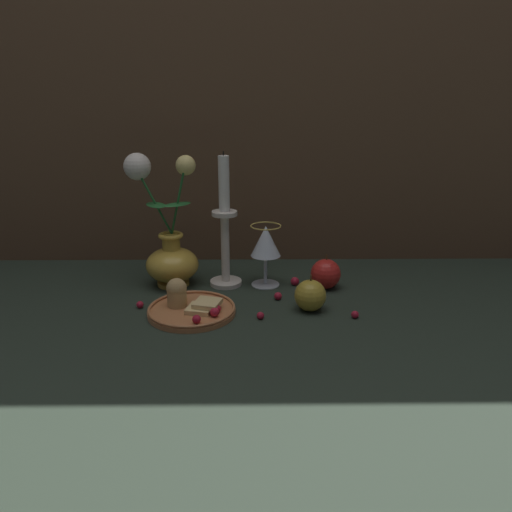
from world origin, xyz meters
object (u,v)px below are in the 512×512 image
(apple_near_glass, at_px, (310,295))
(wine_glass, at_px, (266,244))
(plate_with_pastries, at_px, (190,306))
(candlestick, at_px, (225,231))
(vase, at_px, (168,245))
(apple_beside_vase, at_px, (326,274))

(apple_near_glass, bearing_deg, wine_glass, 121.59)
(plate_with_pastries, distance_m, apple_near_glass, 0.25)
(candlestick, height_order, apple_near_glass, candlestick)
(vase, relative_size, plate_with_pastries, 1.69)
(vase, xyz_separation_m, candlestick, (0.13, -0.00, 0.03))
(candlestick, xyz_separation_m, apple_near_glass, (0.18, -0.15, -0.10))
(apple_near_glass, bearing_deg, plate_with_pastries, -177.02)
(vase, relative_size, wine_glass, 2.11)
(apple_beside_vase, bearing_deg, apple_near_glass, -112.06)
(plate_with_pastries, xyz_separation_m, wine_glass, (0.16, 0.16, 0.09))
(vase, xyz_separation_m, plate_with_pastries, (0.07, -0.16, -0.08))
(wine_glass, bearing_deg, apple_beside_vase, -8.69)
(vase, relative_size, apple_beside_vase, 3.77)
(plate_with_pastries, height_order, candlestick, candlestick)
(plate_with_pastries, height_order, apple_beside_vase, apple_beside_vase)
(wine_glass, distance_m, apple_beside_vase, 0.16)
(wine_glass, bearing_deg, candlestick, 177.97)
(vase, distance_m, apple_near_glass, 0.36)
(wine_glass, xyz_separation_m, candlestick, (-0.09, 0.00, 0.03))
(vase, height_order, apple_near_glass, vase)
(apple_near_glass, bearing_deg, candlestick, 141.01)
(candlestick, bearing_deg, apple_beside_vase, -6.02)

